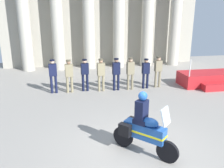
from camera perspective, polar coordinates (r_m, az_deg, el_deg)
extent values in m
plane|color=gray|center=(7.42, 6.41, -15.87)|extent=(28.59, 28.59, 0.00)
cube|color=#A49F91|center=(18.44, -2.43, 15.54)|extent=(14.60, 0.30, 7.10)
cylinder|color=#B2AD9E|center=(17.51, -20.10, 13.16)|extent=(0.83, 0.83, 6.30)
cylinder|color=#B2AD9E|center=(17.29, -12.88, 13.70)|extent=(0.83, 0.83, 6.30)
cylinder|color=#B2AD9E|center=(17.33, -5.57, 14.05)|extent=(0.83, 0.83, 6.30)
cylinder|color=#B2AD9E|center=(17.64, 1.62, 14.17)|extent=(0.83, 0.83, 6.30)
cylinder|color=#B2AD9E|center=(18.19, 8.46, 14.08)|extent=(0.83, 0.83, 6.30)
cylinder|color=#B2AD9E|center=(18.98, 14.81, 13.83)|extent=(0.83, 0.83, 6.30)
cube|color=#B21E23|center=(14.59, 22.03, 1.23)|extent=(3.28, 1.47, 0.73)
cube|color=#B21E23|center=(13.85, 24.05, -0.59)|extent=(1.81, 0.50, 0.36)
cylinder|color=silver|center=(13.07, 18.08, 3.61)|extent=(0.05, 0.05, 0.90)
cylinder|color=#141938|center=(12.47, -14.18, -0.15)|extent=(0.13, 0.13, 0.90)
cylinder|color=#141938|center=(12.46, -13.17, -0.10)|extent=(0.13, 0.13, 0.90)
cube|color=#141938|center=(12.27, -13.92, 3.25)|extent=(0.41, 0.27, 0.61)
sphere|color=beige|center=(12.18, -14.06, 5.13)|extent=(0.21, 0.21, 0.21)
cylinder|color=black|center=(12.17, -14.08, 5.50)|extent=(0.24, 0.24, 0.06)
cylinder|color=#847A5B|center=(12.41, -10.55, -0.15)|extent=(0.13, 0.13, 0.84)
cylinder|color=#847A5B|center=(12.40, -9.53, -0.09)|extent=(0.13, 0.13, 0.84)
cube|color=#847A5B|center=(12.21, -10.22, 3.19)|extent=(0.41, 0.27, 0.64)
sphere|color=#997056|center=(12.12, -10.32, 5.13)|extent=(0.21, 0.21, 0.21)
cylinder|color=#4F4937|center=(12.10, -10.34, 5.50)|extent=(0.24, 0.24, 0.06)
cylinder|color=black|center=(12.50, -6.90, 0.31)|extent=(0.13, 0.13, 0.90)
cylinder|color=black|center=(12.52, -5.89, 0.36)|extent=(0.13, 0.13, 0.90)
cube|color=black|center=(12.32, -6.51, 3.61)|extent=(0.41, 0.27, 0.56)
sphere|color=tan|center=(12.24, -6.57, 5.38)|extent=(0.21, 0.21, 0.21)
cylinder|color=black|center=(12.22, -6.58, 5.74)|extent=(0.24, 0.24, 0.06)
cylinder|color=#847A5B|center=(12.42, -3.10, 0.15)|extent=(0.13, 0.13, 0.84)
cylinder|color=#847A5B|center=(12.45, -2.09, 0.20)|extent=(0.13, 0.13, 0.84)
cube|color=#847A5B|center=(12.24, -2.64, 3.52)|extent=(0.41, 0.27, 0.65)
sphere|color=tan|center=(12.15, -2.67, 5.49)|extent=(0.21, 0.21, 0.21)
cylinder|color=#4F4937|center=(12.13, -2.67, 5.85)|extent=(0.24, 0.24, 0.06)
cylinder|color=black|center=(12.54, 0.51, 0.37)|extent=(0.13, 0.13, 0.86)
cylinder|color=black|center=(12.58, 1.50, 0.42)|extent=(0.13, 0.13, 0.86)
cube|color=black|center=(12.37, 1.02, 3.71)|extent=(0.41, 0.27, 0.63)
sphere|color=#997056|center=(12.28, 1.03, 5.62)|extent=(0.21, 0.21, 0.21)
cylinder|color=black|center=(12.26, 1.03, 5.98)|extent=(0.24, 0.24, 0.06)
cylinder|color=#7A7056|center=(12.67, 3.86, 0.48)|extent=(0.13, 0.13, 0.84)
cylinder|color=#7A7056|center=(12.73, 4.82, 0.53)|extent=(0.13, 0.13, 0.84)
cube|color=#7A7056|center=(12.51, 4.41, 3.80)|extent=(0.41, 0.27, 0.65)
sphere|color=tan|center=(12.42, 4.46, 5.73)|extent=(0.21, 0.21, 0.21)
cylinder|color=#494334|center=(12.40, 4.47, 6.09)|extent=(0.24, 0.24, 0.06)
cylinder|color=black|center=(12.97, 7.47, 0.71)|extent=(0.13, 0.13, 0.82)
cylinder|color=black|center=(13.04, 8.39, 0.76)|extent=(0.13, 0.13, 0.82)
cube|color=black|center=(12.83, 8.06, 3.74)|extent=(0.41, 0.27, 0.58)
sphere|color=tan|center=(12.74, 8.13, 5.47)|extent=(0.21, 0.21, 0.21)
cylinder|color=black|center=(12.73, 8.14, 5.81)|extent=(0.24, 0.24, 0.06)
cylinder|color=#7A7056|center=(13.25, 10.34, 1.11)|extent=(0.13, 0.13, 0.90)
cylinder|color=#7A7056|center=(13.33, 11.22, 1.15)|extent=(0.13, 0.13, 0.90)
cube|color=#7A7056|center=(13.11, 10.96, 4.24)|extent=(0.41, 0.27, 0.58)
sphere|color=tan|center=(13.03, 11.05, 5.93)|extent=(0.21, 0.21, 0.21)
cylinder|color=#494334|center=(13.01, 11.07, 6.27)|extent=(0.24, 0.24, 0.06)
cylinder|color=black|center=(6.98, 13.05, -15.45)|extent=(0.52, 0.53, 0.64)
cylinder|color=black|center=(7.55, 2.67, -12.33)|extent=(0.55, 0.56, 0.64)
cube|color=#1E4C99|center=(7.04, 7.75, -11.08)|extent=(1.09, 1.11, 0.44)
ellipsoid|color=#1E4C99|center=(6.83, 8.98, -9.03)|extent=(0.59, 0.60, 0.26)
cube|color=yellow|center=(7.05, 7.74, -11.23)|extent=(1.11, 1.13, 0.06)
cube|color=silver|center=(6.54, 12.63, -7.58)|extent=(0.40, 0.39, 0.47)
cube|color=black|center=(7.46, 5.29, -9.31)|extent=(0.38, 0.38, 0.36)
cube|color=black|center=(7.06, 3.09, -10.85)|extent=(0.38, 0.38, 0.36)
cube|color=black|center=(6.96, 6.97, -8.72)|extent=(0.52, 0.52, 0.14)
cube|color=black|center=(6.81, 7.07, -6.07)|extent=(0.44, 0.44, 0.56)
sphere|color=#1E4C99|center=(6.66, 7.35, -2.86)|extent=(0.26, 0.26, 0.26)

